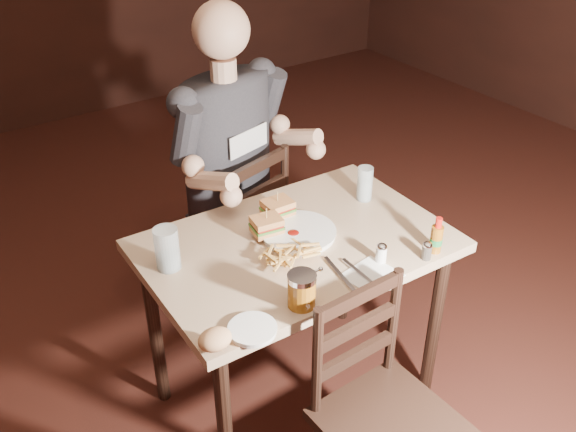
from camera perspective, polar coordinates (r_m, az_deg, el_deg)
room_shell at (r=2.04m, az=9.56°, el=13.17°), size 7.00×7.00×7.00m
main_table at (r=2.32m, az=0.70°, el=-4.21°), size 1.08×0.74×0.77m
chair_far at (r=2.91m, az=-5.10°, el=-1.58°), size 0.51×0.53×0.88m
chair_near at (r=2.14m, az=9.05°, el=-17.76°), size 0.40×0.44×0.85m
diner at (r=2.62m, az=-4.83°, el=7.58°), size 0.69×0.60×1.02m
dinner_plate at (r=2.29m, az=0.92°, el=-1.54°), size 0.27×0.27×0.02m
sandwich_left at (r=2.26m, az=-1.92°, el=-0.47°), size 0.11×0.10×0.09m
sandwich_right at (r=2.36m, az=-0.93°, el=1.08°), size 0.11×0.09×0.09m
fries_pile at (r=2.16m, az=0.25°, el=-3.17°), size 0.23×0.17×0.04m
ketchup_dollop at (r=2.27m, az=0.47°, el=-1.51°), size 0.04×0.04×0.01m
glass_left at (r=2.13m, az=-10.70°, el=-2.87°), size 0.08×0.08×0.15m
glass_right at (r=2.49m, az=6.84°, el=2.87°), size 0.06×0.06×0.14m
hot_sauce at (r=2.23m, az=13.10°, el=-1.65°), size 0.04×0.04×0.14m
salt_shaker at (r=2.17m, az=8.29°, el=-3.31°), size 0.04×0.04×0.07m
pepper_shaker at (r=2.21m, az=12.23°, el=-3.07°), size 0.03×0.03×0.06m
syrup_dispenser at (r=1.95m, az=1.23°, el=-6.61°), size 0.09×0.09×0.12m
napkin at (r=2.12m, az=7.49°, el=-5.26°), size 0.18×0.17×0.00m
knife at (r=2.11m, az=4.65°, el=-5.18°), size 0.05×0.21×0.00m
fork at (r=2.12m, az=6.35°, el=-5.02°), size 0.02×0.18×0.01m
side_plate at (r=1.90m, az=-3.18°, el=-10.11°), size 0.15×0.15×0.01m
bread_roll at (r=1.83m, az=-6.51°, el=-10.83°), size 0.10×0.08×0.06m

